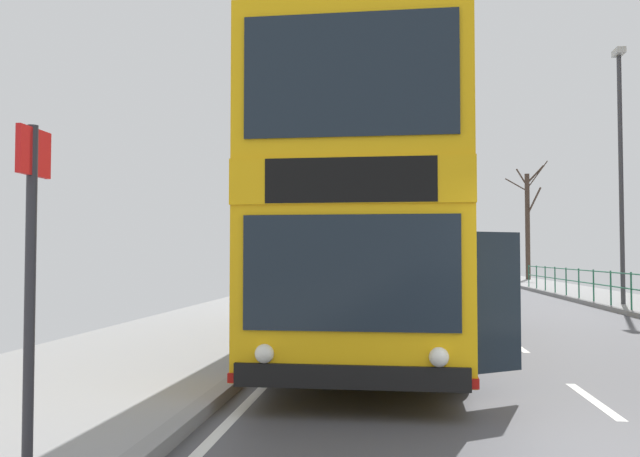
{
  "coord_description": "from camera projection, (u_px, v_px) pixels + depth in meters",
  "views": [
    {
      "loc": [
        -2.32,
        -5.52,
        1.68
      ],
      "look_at": [
        -3.31,
        3.82,
        2.06
      ],
      "focal_mm": 37.65,
      "sensor_mm": 36.0,
      "label": 1
    }
  ],
  "objects": [
    {
      "name": "double_decker_bus_main",
      "position": [
        376.0,
        219.0,
        11.98
      ],
      "size": [
        3.23,
        10.6,
        4.47
      ],
      "color": "#F4B20F",
      "rests_on": "ground"
    },
    {
      "name": "bare_tree_far_00",
      "position": [
        528.0,
        221.0,
        43.24
      ],
      "size": [
        2.59,
        1.88,
        7.66
      ],
      "color": "#423328",
      "rests_on": "ground"
    },
    {
      "name": "pedestrian_railing_far_kerb",
      "position": [
        631.0,
        285.0,
        19.01
      ],
      "size": [
        0.05,
        28.6,
        1.07
      ],
      "color": "#236B4C",
      "rests_on": "ground"
    },
    {
      "name": "street_lamp_far_side",
      "position": [
        621.0,
        156.0,
        21.42
      ],
      "size": [
        0.28,
        0.6,
        8.18
      ],
      "color": "#38383D",
      "rests_on": "ground"
    },
    {
      "name": "bus_stop_sign_near",
      "position": [
        31.0,
        253.0,
        5.01
      ],
      "size": [
        0.08,
        0.44,
        2.52
      ],
      "color": "#2D2D33",
      "rests_on": "ground"
    }
  ]
}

